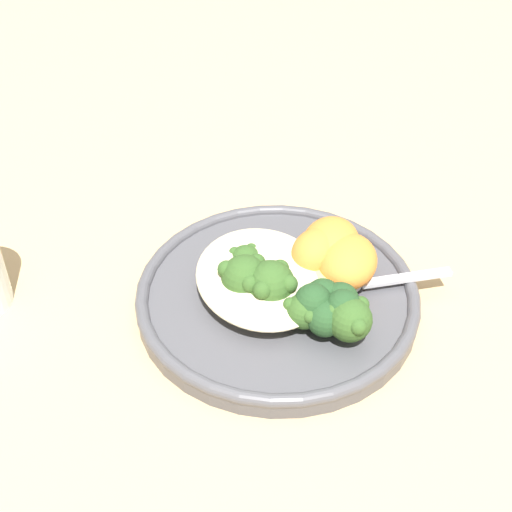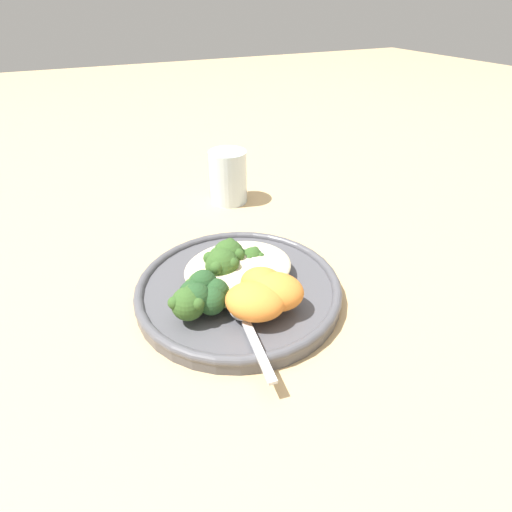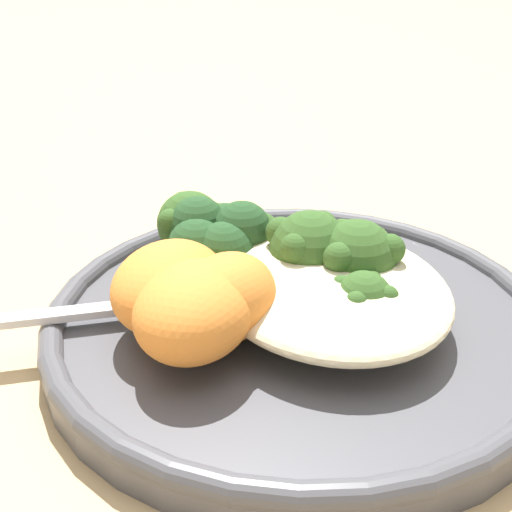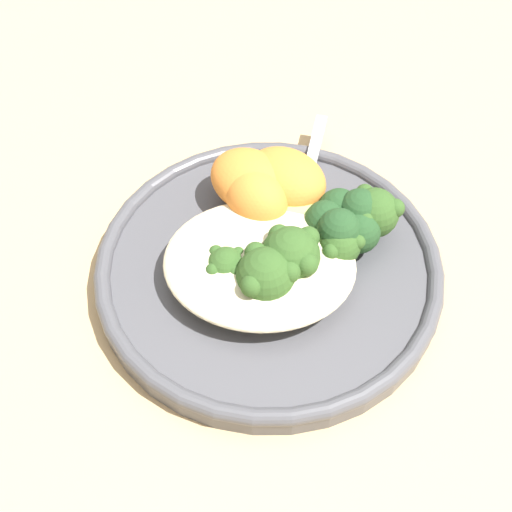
{
  "view_description": "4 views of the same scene",
  "coord_description": "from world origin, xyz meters",
  "px_view_note": "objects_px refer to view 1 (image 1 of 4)",
  "views": [
    {
      "loc": [
        -0.42,
        0.18,
        0.45
      ],
      "look_at": [
        0.01,
        0.03,
        0.06
      ],
      "focal_mm": 50.0,
      "sensor_mm": 36.0,
      "label": 1
    },
    {
      "loc": [
        -0.14,
        -0.35,
        0.32
      ],
      "look_at": [
        0.03,
        0.0,
        0.06
      ],
      "focal_mm": 28.0,
      "sensor_mm": 36.0,
      "label": 2
    },
    {
      "loc": [
        0.29,
        -0.11,
        0.2
      ],
      "look_at": [
        -0.0,
        -0.01,
        0.05
      ],
      "focal_mm": 50.0,
      "sensor_mm": 36.0,
      "label": 3
    },
    {
      "loc": [
        -0.01,
        0.33,
        0.43
      ],
      "look_at": [
        0.02,
        0.02,
        0.04
      ],
      "focal_mm": 50.0,
      "sensor_mm": 36.0,
      "label": 4
    }
  ],
  "objects_px": {
    "sweet_potato_chunk_1": "(316,252)",
    "sweet_potato_chunk_3": "(350,264)",
    "spoon": "(360,283)",
    "quinoa_mound": "(262,277)",
    "broccoli_stalk_0": "(269,264)",
    "broccoli_stalk_2": "(277,282)",
    "sweet_potato_chunk_0": "(331,244)",
    "broccoli_stalk_3": "(306,303)",
    "plate": "(277,296)",
    "kale_tuft": "(329,305)",
    "broccoli_stalk_1": "(252,277)",
    "sweet_potato_chunk_2": "(331,251)",
    "broccoli_stalk_4": "(339,305)"
  },
  "relations": [
    {
      "from": "sweet_potato_chunk_1",
      "to": "sweet_potato_chunk_3",
      "type": "height_order",
      "value": "sweet_potato_chunk_1"
    },
    {
      "from": "sweet_potato_chunk_3",
      "to": "spoon",
      "type": "height_order",
      "value": "sweet_potato_chunk_3"
    },
    {
      "from": "quinoa_mound",
      "to": "sweet_potato_chunk_1",
      "type": "relative_size",
      "value": 2.54
    },
    {
      "from": "broccoli_stalk_0",
      "to": "broccoli_stalk_2",
      "type": "bearing_deg",
      "value": 109.69
    },
    {
      "from": "sweet_potato_chunk_0",
      "to": "broccoli_stalk_3",
      "type": "bearing_deg",
      "value": 141.32
    },
    {
      "from": "plate",
      "to": "sweet_potato_chunk_3",
      "type": "bearing_deg",
      "value": -100.42
    },
    {
      "from": "sweet_potato_chunk_0",
      "to": "kale_tuft",
      "type": "height_order",
      "value": "sweet_potato_chunk_0"
    },
    {
      "from": "sweet_potato_chunk_0",
      "to": "sweet_potato_chunk_3",
      "type": "bearing_deg",
      "value": -170.81
    },
    {
      "from": "broccoli_stalk_2",
      "to": "sweet_potato_chunk_3",
      "type": "distance_m",
      "value": 0.07
    },
    {
      "from": "quinoa_mound",
      "to": "sweet_potato_chunk_1",
      "type": "xyz_separation_m",
      "value": [
        0.01,
        -0.05,
        0.01
      ]
    },
    {
      "from": "broccoli_stalk_1",
      "to": "sweet_potato_chunk_2",
      "type": "bearing_deg",
      "value": -172.61
    },
    {
      "from": "broccoli_stalk_0",
      "to": "kale_tuft",
      "type": "xyz_separation_m",
      "value": [
        -0.07,
        -0.03,
        0.01
      ]
    },
    {
      "from": "plate",
      "to": "sweet_potato_chunk_3",
      "type": "height_order",
      "value": "sweet_potato_chunk_3"
    },
    {
      "from": "sweet_potato_chunk_0",
      "to": "plate",
      "type": "bearing_deg",
      "value": 108.39
    },
    {
      "from": "broccoli_stalk_2",
      "to": "sweet_potato_chunk_3",
      "type": "height_order",
      "value": "broccoli_stalk_2"
    },
    {
      "from": "broccoli_stalk_1",
      "to": "sweet_potato_chunk_1",
      "type": "height_order",
      "value": "broccoli_stalk_1"
    },
    {
      "from": "broccoli_stalk_2",
      "to": "sweet_potato_chunk_2",
      "type": "xyz_separation_m",
      "value": [
        0.02,
        -0.06,
        -0.0
      ]
    },
    {
      "from": "broccoli_stalk_1",
      "to": "broccoli_stalk_3",
      "type": "distance_m",
      "value": 0.05
    },
    {
      "from": "broccoli_stalk_3",
      "to": "broccoli_stalk_4",
      "type": "distance_m",
      "value": 0.03
    },
    {
      "from": "broccoli_stalk_3",
      "to": "plate",
      "type": "bearing_deg",
      "value": -133.57
    },
    {
      "from": "broccoli_stalk_0",
      "to": "sweet_potato_chunk_2",
      "type": "bearing_deg",
      "value": -161.53
    },
    {
      "from": "broccoli_stalk_3",
      "to": "sweet_potato_chunk_0",
      "type": "height_order",
      "value": "sweet_potato_chunk_0"
    },
    {
      "from": "broccoli_stalk_1",
      "to": "broccoli_stalk_2",
      "type": "relative_size",
      "value": 1.29
    },
    {
      "from": "plate",
      "to": "sweet_potato_chunk_0",
      "type": "distance_m",
      "value": 0.07
    },
    {
      "from": "plate",
      "to": "sweet_potato_chunk_0",
      "type": "relative_size",
      "value": 3.89
    },
    {
      "from": "broccoli_stalk_1",
      "to": "spoon",
      "type": "distance_m",
      "value": 0.1
    },
    {
      "from": "plate",
      "to": "broccoli_stalk_0",
      "type": "xyz_separation_m",
      "value": [
        0.02,
        0.0,
        0.02
      ]
    },
    {
      "from": "broccoli_stalk_0",
      "to": "sweet_potato_chunk_0",
      "type": "relative_size",
      "value": 1.4
    },
    {
      "from": "broccoli_stalk_3",
      "to": "sweet_potato_chunk_1",
      "type": "height_order",
      "value": "sweet_potato_chunk_1"
    },
    {
      "from": "sweet_potato_chunk_1",
      "to": "broccoli_stalk_3",
      "type": "bearing_deg",
      "value": 149.99
    },
    {
      "from": "sweet_potato_chunk_2",
      "to": "spoon",
      "type": "xyz_separation_m",
      "value": [
        -0.03,
        -0.01,
        -0.01
      ]
    },
    {
      "from": "plate",
      "to": "broccoli_stalk_1",
      "type": "distance_m",
      "value": 0.04
    },
    {
      "from": "broccoli_stalk_0",
      "to": "sweet_potato_chunk_2",
      "type": "height_order",
      "value": "sweet_potato_chunk_2"
    },
    {
      "from": "broccoli_stalk_0",
      "to": "broccoli_stalk_4",
      "type": "bearing_deg",
      "value": 143.17
    },
    {
      "from": "quinoa_mound",
      "to": "broccoli_stalk_2",
      "type": "relative_size",
      "value": 1.55
    },
    {
      "from": "broccoli_stalk_3",
      "to": "sweet_potato_chunk_0",
      "type": "distance_m",
      "value": 0.07
    },
    {
      "from": "quinoa_mound",
      "to": "broccoli_stalk_4",
      "type": "relative_size",
      "value": 1.09
    },
    {
      "from": "sweet_potato_chunk_1",
      "to": "broccoli_stalk_4",
      "type": "bearing_deg",
      "value": 174.65
    },
    {
      "from": "broccoli_stalk_1",
      "to": "kale_tuft",
      "type": "relative_size",
      "value": 2.0
    },
    {
      "from": "quinoa_mound",
      "to": "broccoli_stalk_0",
      "type": "bearing_deg",
      "value": -39.71
    },
    {
      "from": "sweet_potato_chunk_2",
      "to": "broccoli_stalk_1",
      "type": "bearing_deg",
      "value": 98.31
    },
    {
      "from": "broccoli_stalk_1",
      "to": "sweet_potato_chunk_0",
      "type": "bearing_deg",
      "value": -167.84
    },
    {
      "from": "sweet_potato_chunk_0",
      "to": "broccoli_stalk_4",
      "type": "bearing_deg",
      "value": 162.39
    },
    {
      "from": "spoon",
      "to": "kale_tuft",
      "type": "bearing_deg",
      "value": -138.36
    },
    {
      "from": "broccoli_stalk_0",
      "to": "broccoli_stalk_3",
      "type": "xyz_separation_m",
      "value": [
        -0.06,
        -0.01,
        0.0
      ]
    },
    {
      "from": "broccoli_stalk_0",
      "to": "broccoli_stalk_1",
      "type": "distance_m",
      "value": 0.03
    },
    {
      "from": "broccoli_stalk_1",
      "to": "sweet_potato_chunk_0",
      "type": "xyz_separation_m",
      "value": [
        0.02,
        -0.08,
        0.0
      ]
    },
    {
      "from": "sweet_potato_chunk_0",
      "to": "sweet_potato_chunk_3",
      "type": "xyz_separation_m",
      "value": [
        -0.03,
        -0.0,
        -0.0
      ]
    },
    {
      "from": "plate",
      "to": "spoon",
      "type": "distance_m",
      "value": 0.07
    },
    {
      "from": "broccoli_stalk_4",
      "to": "sweet_potato_chunk_3",
      "type": "relative_size",
      "value": 1.88
    }
  ]
}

